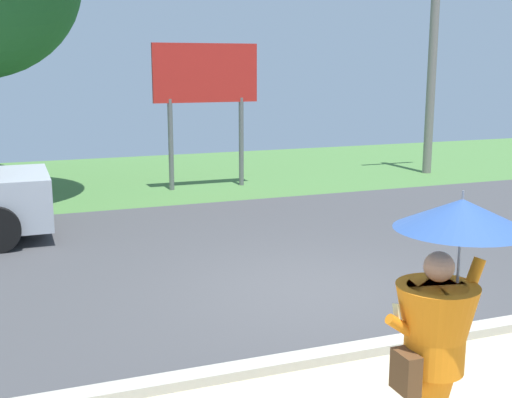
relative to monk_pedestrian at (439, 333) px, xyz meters
name	(u,v)px	position (x,y,z in m)	size (l,w,h in m)	color
ground_plane	(242,240)	(0.90, 6.87, -1.13)	(40.00, 22.00, 0.20)	#424244
monk_pedestrian	(439,333)	(0.00, 0.00, 0.00)	(1.05, 0.96, 2.13)	orange
utility_pole	(434,27)	(8.14, 11.68, 2.91)	(1.80, 0.24, 7.63)	gray
roadside_billboard	(206,84)	(1.70, 11.71, 1.46)	(2.60, 0.12, 3.50)	slate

